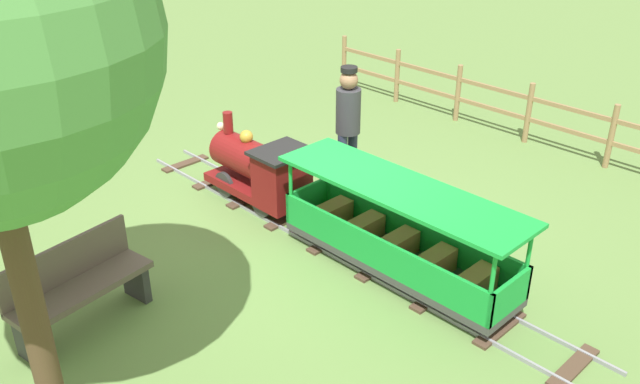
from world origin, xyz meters
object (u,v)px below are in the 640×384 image
(conductor_person, at_px, (348,120))
(park_bench, at_px, (78,287))
(locomotive, at_px, (260,169))
(passenger_car, at_px, (397,240))

(conductor_person, bearing_deg, park_bench, -177.33)
(locomotive, bearing_deg, park_bench, -166.39)
(conductor_person, relative_size, park_bench, 1.20)
(conductor_person, bearing_deg, locomotive, 155.07)
(passenger_car, relative_size, park_bench, 2.01)
(locomotive, distance_m, conductor_person, 1.21)
(locomotive, bearing_deg, conductor_person, -24.93)
(passenger_car, bearing_deg, locomotive, 90.00)
(locomotive, relative_size, passenger_car, 0.54)
(conductor_person, xyz_separation_m, park_bench, (-3.66, -0.17, -0.54))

